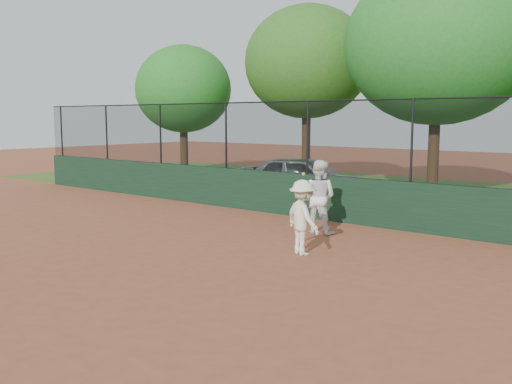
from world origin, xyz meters
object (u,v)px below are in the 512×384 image
Objects in this scene: parked_car at (303,179)px; player_second at (319,197)px; tree_1 at (307,62)px; tree_2 at (438,43)px; tree_0 at (183,89)px; player_main at (303,217)px.

player_second reaches higher than parked_car.
tree_1 reaches higher than player_second.
tree_2 is (5.54, -0.74, 0.21)m from tree_1.
parked_car is 0.75× the size of tree_0.
player_second is at bearing -156.13° from parked_car.
tree_1 is 5.59m from tree_2.
player_main is 0.29× the size of tree_0.
player_second is 0.25× the size of tree_1.
player_main is (4.17, -6.04, 0.00)m from parked_car.
tree_2 is at bearing -7.56° from tree_1.
player_main is (0.91, -1.97, -0.12)m from player_second.
tree_2 is (3.25, 2.75, 4.34)m from parked_car.
tree_0 is at bearing -38.02° from player_second.
tree_0 is (-11.53, 6.58, 3.12)m from player_second.
tree_0 is at bearing 58.31° from parked_car.
tree_1 is 0.92× the size of tree_2.
tree_2 reaches higher than parked_car.
parked_car is at bearing -16.88° from tree_0.
player_main is at bearing -34.50° from tree_0.
tree_1 reaches higher than tree_0.
player_second is at bearing -53.72° from tree_1.
tree_0 is 0.84× the size of tree_1.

